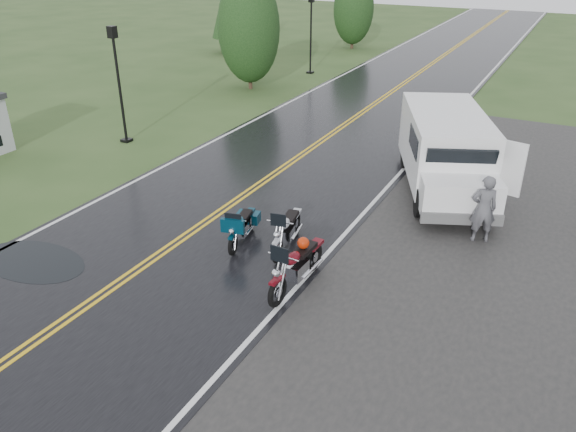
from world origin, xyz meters
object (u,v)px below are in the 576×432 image
at_px(lamp_post_near_left, 119,86).
at_px(motorcycle_silver, 277,242).
at_px(person_at_van, 484,210).
at_px(motorcycle_teal, 233,237).
at_px(motorcycle_red, 277,281).
at_px(lamp_post_far_left, 311,34).
at_px(van_white, 423,178).

bearing_deg(lamp_post_near_left, motorcycle_silver, -29.03).
distance_m(person_at_van, lamp_post_near_left, 14.21).
xyz_separation_m(motorcycle_silver, lamp_post_near_left, (-9.79, 5.44, 1.60)).
bearing_deg(motorcycle_teal, motorcycle_red, -48.15).
xyz_separation_m(person_at_van, lamp_post_near_left, (-14.02, 1.92, 1.30)).
relative_size(motorcycle_red, motorcycle_teal, 1.25).
distance_m(motorcycle_teal, person_at_van, 6.57).
height_order(motorcycle_teal, lamp_post_far_left, lamp_post_far_left).
xyz_separation_m(lamp_post_near_left, lamp_post_far_left, (1.13, 14.63, -0.00)).
distance_m(motorcycle_red, lamp_post_far_left, 23.75).
bearing_deg(motorcycle_red, motorcycle_teal, 147.03).
bearing_deg(van_white, motorcycle_red, -127.59).
xyz_separation_m(motorcycle_teal, lamp_post_far_left, (-7.49, 20.27, 1.67)).
bearing_deg(lamp_post_far_left, motorcycle_red, -66.25).
relative_size(motorcycle_teal, van_white, 0.30).
relative_size(motorcycle_red, van_white, 0.37).
relative_size(motorcycle_teal, motorcycle_silver, 0.89).
bearing_deg(motorcycle_red, person_at_van, 58.83).
distance_m(motorcycle_red, van_white, 6.05).
height_order(motorcycle_red, motorcycle_silver, motorcycle_red).
distance_m(motorcycle_teal, lamp_post_near_left, 10.43).
xyz_separation_m(motorcycle_red, motorcycle_teal, (-2.06, 1.43, -0.14)).
bearing_deg(motorcycle_silver, motorcycle_red, -72.14).
bearing_deg(lamp_post_far_left, motorcycle_silver, -66.65).
bearing_deg(motorcycle_red, van_white, 77.09).
xyz_separation_m(motorcycle_teal, motorcycle_silver, (1.17, 0.20, 0.07)).
bearing_deg(van_white, person_at_van, -43.39).
xyz_separation_m(motorcycle_red, person_at_van, (3.35, 5.15, 0.23)).
height_order(lamp_post_near_left, lamp_post_far_left, lamp_post_near_left).
bearing_deg(person_at_van, van_white, -45.61).
xyz_separation_m(motorcycle_red, lamp_post_near_left, (-10.68, 7.06, 1.53)).
distance_m(motorcycle_teal, van_white, 5.72).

